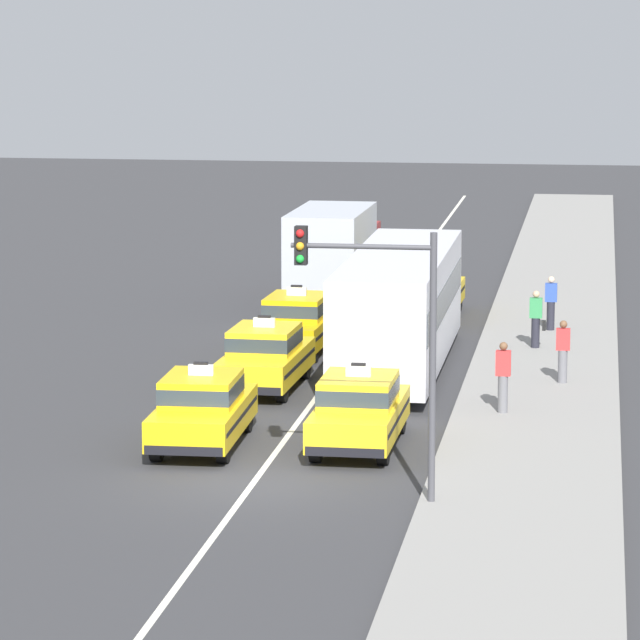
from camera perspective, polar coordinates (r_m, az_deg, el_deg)
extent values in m
plane|color=#353538|center=(39.66, -1.99, -4.88)|extent=(160.00, 160.00, 0.00)
cube|color=silver|center=(59.02, 1.55, -0.09)|extent=(0.14, 80.00, 0.01)
cube|color=gray|center=(53.68, 6.84, -1.05)|extent=(4.00, 90.00, 0.15)
cylinder|color=black|center=(44.35, -4.13, -2.93)|extent=(0.26, 0.65, 0.64)
cylinder|color=black|center=(44.09, -2.24, -2.98)|extent=(0.26, 0.65, 0.64)
cylinder|color=black|center=(41.43, -4.95, -3.83)|extent=(0.26, 0.65, 0.64)
cylinder|color=black|center=(41.15, -2.93, -3.90)|extent=(0.26, 0.65, 0.64)
cube|color=yellow|center=(42.67, -3.56, -2.94)|extent=(1.91, 4.54, 0.70)
cube|color=black|center=(42.66, -3.56, -2.87)|extent=(1.92, 4.18, 0.10)
cube|color=yellow|center=(42.38, -3.60, -2.10)|extent=(1.65, 2.14, 0.64)
cube|color=#2D3842|center=(42.38, -3.60, -2.10)|extent=(1.67, 2.16, 0.35)
cube|color=white|center=(42.30, -3.61, -1.51)|extent=(0.56, 0.13, 0.24)
cube|color=black|center=(42.27, -3.61, -1.31)|extent=(0.32, 0.12, 0.06)
cube|color=black|center=(44.84, -3.03, -2.64)|extent=(1.71, 0.18, 0.20)
cube|color=black|center=(40.61, -4.13, -3.95)|extent=(1.71, 0.18, 0.20)
cylinder|color=black|center=(50.53, -2.11, -1.37)|extent=(0.26, 0.65, 0.64)
cylinder|color=black|center=(50.24, -0.47, -1.42)|extent=(0.26, 0.65, 0.64)
cylinder|color=black|center=(47.60, -2.90, -2.05)|extent=(0.26, 0.65, 0.64)
cylinder|color=black|center=(47.29, -1.15, -2.12)|extent=(0.26, 0.65, 0.64)
cube|color=yellow|center=(48.84, -1.65, -1.33)|extent=(1.93, 4.55, 0.70)
cube|color=black|center=(48.83, -1.65, -1.27)|extent=(1.94, 4.19, 0.10)
cube|color=yellow|center=(48.57, -1.69, -0.58)|extent=(1.66, 2.15, 0.64)
cube|color=#2D3842|center=(48.57, -1.69, -0.58)|extent=(1.68, 2.17, 0.35)
cube|color=white|center=(48.50, -1.69, -0.07)|extent=(0.56, 0.14, 0.24)
cube|color=black|center=(48.47, -1.69, 0.10)|extent=(0.32, 0.12, 0.06)
cube|color=black|center=(51.01, -1.14, -1.14)|extent=(1.71, 0.19, 0.20)
cube|color=black|center=(46.77, -2.20, -2.13)|extent=(1.71, 0.19, 0.20)
cylinder|color=black|center=(55.72, -1.11, -0.34)|extent=(0.26, 0.65, 0.64)
cylinder|color=black|center=(55.44, 0.38, -0.38)|extent=(0.26, 0.65, 0.64)
cylinder|color=black|center=(52.77, -1.79, -0.90)|extent=(0.26, 0.65, 0.64)
cylinder|color=black|center=(52.48, -0.21, -0.95)|extent=(0.26, 0.65, 0.64)
cube|color=yellow|center=(54.03, -0.68, -0.27)|extent=(1.96, 4.56, 0.70)
cube|color=black|center=(54.03, -0.68, -0.22)|extent=(1.97, 4.20, 0.10)
cube|color=yellow|center=(53.78, -0.71, 0.41)|extent=(1.68, 2.16, 0.64)
cube|color=#2D3842|center=(53.78, -0.71, 0.41)|extent=(1.70, 2.18, 0.35)
cube|color=white|center=(53.71, -0.71, 0.87)|extent=(0.56, 0.14, 0.24)
cube|color=black|center=(53.69, -0.71, 1.03)|extent=(0.32, 0.12, 0.06)
cube|color=black|center=(56.21, -0.24, -0.14)|extent=(1.71, 0.20, 0.20)
cube|color=black|center=(51.95, -1.15, -0.95)|extent=(1.71, 0.20, 0.20)
cylinder|color=black|center=(64.13, -0.18, 0.97)|extent=(0.25, 0.64, 0.64)
cylinder|color=black|center=(63.84, 1.50, 0.93)|extent=(0.25, 0.64, 0.64)
cylinder|color=black|center=(60.33, -0.81, 0.43)|extent=(0.25, 0.64, 0.64)
cylinder|color=black|center=(60.03, 0.98, 0.38)|extent=(0.25, 0.64, 0.64)
cube|color=maroon|center=(64.79, 0.79, 2.00)|extent=(2.14, 2.24, 2.10)
cube|color=#2D3842|center=(65.80, 0.93, 2.38)|extent=(1.93, 0.09, 0.76)
cube|color=#B2B7C1|center=(61.52, 0.33, 2.11)|extent=(2.39, 5.24, 2.70)
cylinder|color=black|center=(70.91, 0.84, 1.80)|extent=(0.26, 0.65, 0.64)
cylinder|color=black|center=(70.78, 2.00, 1.78)|extent=(0.26, 0.65, 0.64)
cylinder|color=black|center=(68.12, 0.59, 1.48)|extent=(0.26, 0.65, 0.64)
cylinder|color=black|center=(67.98, 1.80, 1.45)|extent=(0.26, 0.65, 0.64)
cube|color=navy|center=(69.40, 1.31, 1.90)|extent=(1.88, 4.35, 0.66)
cube|color=navy|center=(69.22, 1.30, 2.40)|extent=(1.61, 1.94, 0.60)
cube|color=#2D3842|center=(69.22, 1.30, 2.40)|extent=(1.63, 1.96, 0.33)
cylinder|color=black|center=(44.12, 0.51, -2.97)|extent=(0.25, 0.64, 0.64)
cylinder|color=black|center=(43.93, 2.42, -3.03)|extent=(0.25, 0.64, 0.64)
cylinder|color=black|center=(41.17, -0.13, -3.88)|extent=(0.25, 0.64, 0.64)
cylinder|color=black|center=(40.97, 1.92, -3.95)|extent=(0.25, 0.64, 0.64)
cube|color=yellow|center=(42.46, 1.19, -2.98)|extent=(1.84, 4.52, 0.70)
cube|color=black|center=(42.45, 1.19, -2.91)|extent=(1.86, 4.16, 0.10)
cube|color=yellow|center=(42.18, 1.16, -2.14)|extent=(1.62, 2.11, 0.64)
cube|color=#2D3842|center=(42.18, 1.16, -2.14)|extent=(1.64, 2.13, 0.35)
cube|color=white|center=(42.09, 1.17, -1.55)|extent=(0.56, 0.13, 0.24)
cube|color=black|center=(42.06, 1.17, -1.35)|extent=(0.32, 0.11, 0.06)
cube|color=black|center=(44.66, 1.58, -2.69)|extent=(1.71, 0.16, 0.20)
cube|color=black|center=(40.39, 0.76, -4.00)|extent=(1.71, 0.16, 0.20)
cylinder|color=black|center=(54.75, 1.72, -0.51)|extent=(0.24, 0.64, 0.64)
cylinder|color=black|center=(54.56, 3.81, -0.57)|extent=(0.24, 0.64, 0.64)
cylinder|color=black|center=(48.20, 0.79, -1.89)|extent=(0.24, 0.64, 0.64)
cylinder|color=black|center=(47.98, 3.16, -1.96)|extent=(0.24, 0.64, 0.64)
cube|color=silver|center=(51.11, 2.41, 0.41)|extent=(2.53, 11.21, 2.90)
cube|color=#2D3842|center=(51.07, 2.41, 0.68)|extent=(2.55, 10.76, 0.84)
cube|color=black|center=(56.41, 3.01, 2.50)|extent=(2.13, 0.09, 0.36)
cylinder|color=black|center=(61.70, 2.81, 0.62)|extent=(0.26, 0.65, 0.64)
cylinder|color=black|center=(61.53, 4.18, 0.58)|extent=(0.26, 0.65, 0.64)
cylinder|color=black|center=(58.70, 2.43, 0.16)|extent=(0.26, 0.65, 0.64)
cylinder|color=black|center=(58.52, 3.86, 0.12)|extent=(0.26, 0.65, 0.64)
cube|color=yellow|center=(60.05, 3.32, 0.71)|extent=(1.93, 4.55, 0.70)
cube|color=black|center=(60.04, 3.33, 0.75)|extent=(1.94, 4.19, 0.10)
cube|color=yellow|center=(59.81, 3.31, 1.32)|extent=(1.66, 2.15, 0.64)
cube|color=#2D3842|center=(59.81, 3.31, 1.32)|extent=(1.68, 2.17, 0.35)
cube|color=white|center=(59.74, 3.32, 1.74)|extent=(0.56, 0.14, 0.24)
cube|color=black|center=(59.72, 3.32, 1.88)|extent=(0.32, 0.12, 0.06)
cube|color=black|center=(62.26, 3.57, 0.79)|extent=(1.71, 0.19, 0.20)
cube|color=black|center=(57.93, 3.06, 0.13)|extent=(1.71, 0.19, 0.20)
cylinder|color=#23232D|center=(57.26, 6.97, 0.13)|extent=(0.24, 0.24, 0.86)
cube|color=#2D4CA5|center=(57.15, 6.98, 0.83)|extent=(0.36, 0.22, 0.56)
sphere|color=beige|center=(57.09, 6.99, 1.22)|extent=(0.20, 0.20, 0.20)
cylinder|color=slate|center=(49.35, 7.33, -1.39)|extent=(0.24, 0.24, 0.86)
cube|color=red|center=(49.22, 7.34, -0.58)|extent=(0.36, 0.22, 0.56)
sphere|color=brown|center=(49.15, 7.35, -0.13)|extent=(0.20, 0.20, 0.20)
cylinder|color=slate|center=(45.61, 5.53, -2.24)|extent=(0.24, 0.24, 0.90)
cube|color=red|center=(45.46, 5.55, -1.30)|extent=(0.36, 0.22, 0.61)
sphere|color=brown|center=(45.39, 5.56, -0.79)|extent=(0.20, 0.20, 0.20)
cylinder|color=#23232D|center=(54.27, 6.52, -0.38)|extent=(0.24, 0.24, 0.86)
cube|color=#338C4C|center=(54.16, 6.53, 0.37)|extent=(0.36, 0.22, 0.57)
sphere|color=tan|center=(54.09, 6.54, 0.78)|extent=(0.20, 0.20, 0.20)
cube|color=black|center=(54.23, 6.77, -0.16)|extent=(0.10, 0.20, 0.28)
cylinder|color=#47474C|center=(37.00, 3.41, -1.58)|extent=(0.14, 0.14, 5.50)
cylinder|color=#47474C|center=(36.75, 1.27, 2.23)|extent=(2.80, 0.10, 0.10)
cube|color=black|center=(36.92, -0.57, 2.27)|extent=(0.24, 0.24, 0.76)
sphere|color=red|center=(36.76, -0.61, 2.63)|extent=(0.16, 0.16, 0.16)
sphere|color=orange|center=(36.80, -0.61, 2.24)|extent=(0.16, 0.16, 0.16)
sphere|color=green|center=(36.83, -0.61, 1.86)|extent=(0.16, 0.16, 0.16)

